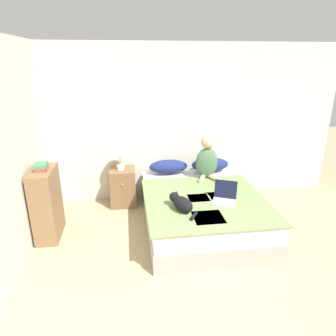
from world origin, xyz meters
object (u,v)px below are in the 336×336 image
pillow_near (168,167)px  bookshelf (47,204)px  person_sitting (207,159)px  laptop_open (224,198)px  nightstand (123,187)px  pillow_far (210,165)px  book_stack_top (41,167)px  bed (201,209)px  cat_tabby (181,203)px  table_lamp (119,149)px

pillow_near → bookshelf: 1.96m
person_sitting → laptop_open: size_ratio=1.75×
nightstand → pillow_far: bearing=1.6°
pillow_far → person_sitting: 0.38m
pillow_far → book_stack_top: size_ratio=2.66×
bed → laptop_open: (0.23, -0.29, 0.31)m
pillow_far → cat_tabby: bearing=-119.1°
pillow_far → table_lamp: (-1.50, -0.05, 0.35)m
bed → table_lamp: 1.58m
pillow_far → book_stack_top: bearing=-160.8°
table_lamp → bookshelf: size_ratio=0.49×
bed → person_sitting: size_ratio=2.97×
bed → cat_tabby: size_ratio=4.16×
bookshelf → nightstand: bearing=39.4°
cat_tabby → laptop_open: (0.61, 0.15, -0.04)m
table_lamp → pillow_near: bearing=3.9°
laptop_open → table_lamp: 1.81m
pillow_near → laptop_open: 1.31m
pillow_near → table_lamp: bearing=-176.1°
person_sitting → book_stack_top: person_sitting is taller
pillow_far → pillow_near: bearing=180.0°
pillow_far → cat_tabby: pillow_far is taller
pillow_far → nightstand: (-1.48, -0.04, -0.30)m
cat_tabby → pillow_near: bearing=-28.1°
book_stack_top → pillow_near: bearing=26.1°
bed → nightstand: (-1.12, 0.83, 0.06)m
laptop_open → bookshelf: bookshelf is taller
nightstand → book_stack_top: bearing=-140.6°
person_sitting → pillow_far: bearing=64.1°
person_sitting → table_lamp: 1.38m
cat_tabby → pillow_far: bearing=-56.4°
bed → pillow_near: (-0.36, 0.87, 0.37)m
nightstand → laptop_open: bearing=-39.7°
cat_tabby → table_lamp: (-0.76, 1.27, 0.37)m
pillow_far → book_stack_top: 2.65m
table_lamp → laptop_open: bearing=-39.0°
pillow_near → pillow_far: 0.71m
table_lamp → bookshelf: table_lamp is taller
cat_tabby → nightstand: cat_tabby is taller
table_lamp → book_stack_top: (-0.98, -0.81, 0.04)m
pillow_near → book_stack_top: bearing=-153.9°
cat_tabby → book_stack_top: (-1.74, 0.46, 0.41)m
cat_tabby → bookshelf: (-1.73, 0.46, -0.12)m
pillow_near → book_stack_top: book_stack_top is taller
book_stack_top → person_sitting: bearing=13.7°
laptop_open → table_lamp: (-1.37, 1.11, 0.41)m
book_stack_top → nightstand: bearing=39.4°
bed → bookshelf: bearing=179.7°
table_lamp → cat_tabby: bearing=-59.0°
nightstand → book_stack_top: book_stack_top is taller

